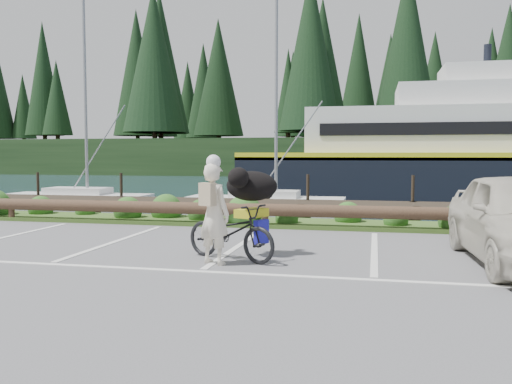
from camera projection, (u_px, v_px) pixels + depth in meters
ground at (208, 267)px, 8.66m from camera, size 72.00×72.00×0.00m
harbor_backdrop at (361, 166)px, 85.07m from camera, size 170.00×160.00×30.00m
vegetation_strip at (271, 223)px, 13.82m from camera, size 34.00×1.60×0.10m
log_rail at (265, 228)px, 13.14m from camera, size 32.00×0.30×0.60m
bicycle at (231, 232)px, 9.17m from camera, size 1.94×1.34×0.96m
cyclist at (214, 214)px, 8.81m from camera, size 0.71×0.61×1.65m
dog at (252, 186)px, 9.59m from camera, size 0.79×1.03×0.53m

